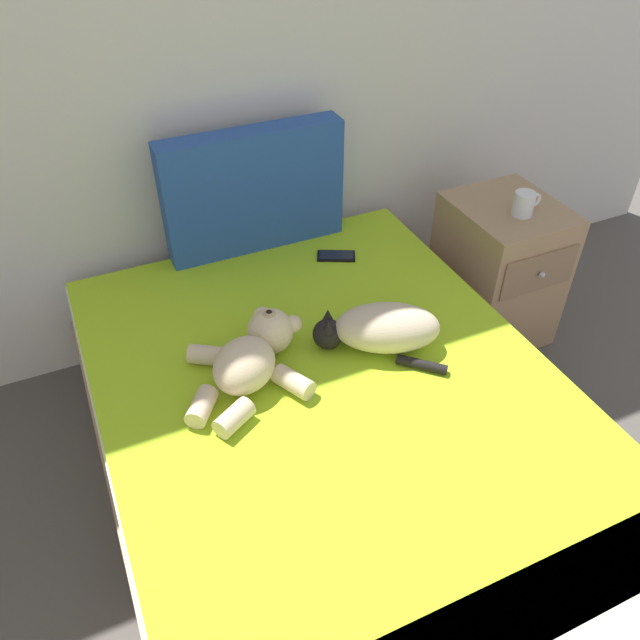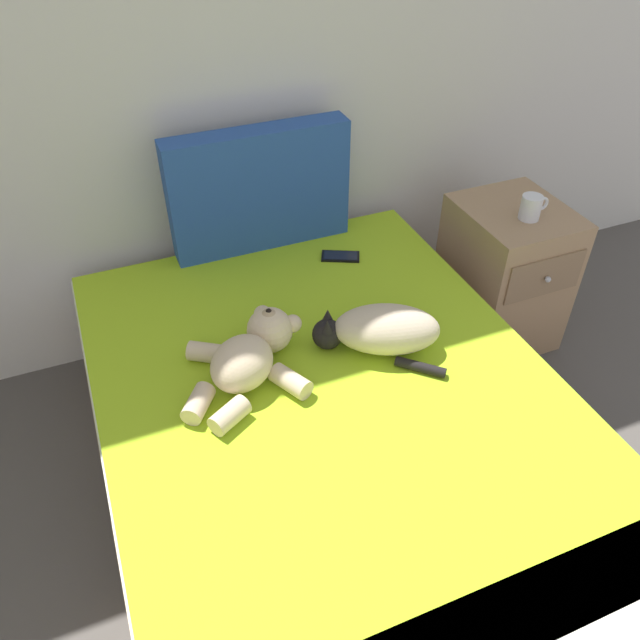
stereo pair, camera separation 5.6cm
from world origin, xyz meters
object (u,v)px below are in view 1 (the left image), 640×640
at_px(bed, 339,450).
at_px(patterned_cushion, 254,191).
at_px(nightstand, 497,270).
at_px(cat, 381,329).
at_px(teddy_bear, 252,356).
at_px(mug, 524,204).
at_px(cell_phone, 336,256).

xyz_separation_m(bed, patterned_cushion, (0.06, 0.90, 0.48)).
bearing_deg(nightstand, bed, -151.89).
height_order(bed, nightstand, nightstand).
bearing_deg(bed, cat, 36.00).
relative_size(teddy_bear, nightstand, 0.73).
height_order(nightstand, mug, mug).
bearing_deg(cell_phone, mug, -17.13).
distance_m(cell_phone, nightstand, 0.74).
bearing_deg(mug, cell_phone, 162.87).
height_order(cell_phone, mug, mug).
bearing_deg(cat, teddy_bear, 173.25).
xyz_separation_m(bed, cell_phone, (0.31, 0.69, 0.25)).
distance_m(cat, teddy_bear, 0.42).
xyz_separation_m(bed, mug, (1.01, 0.47, 0.43)).
height_order(bed, cell_phone, cell_phone).
bearing_deg(cell_phone, teddy_bear, -137.04).
bearing_deg(bed, teddy_bear, 133.87).
bearing_deg(teddy_bear, cat, -6.75).
height_order(patterned_cushion, cat, patterned_cushion).
xyz_separation_m(bed, nightstand, (1.01, 0.54, 0.07)).
height_order(patterned_cushion, teddy_bear, patterned_cushion).
relative_size(bed, mug, 16.31).
distance_m(patterned_cushion, teddy_bear, 0.76).
relative_size(patterned_cushion, cell_phone, 4.25).
xyz_separation_m(bed, teddy_bear, (-0.20, 0.21, 0.31)).
relative_size(patterned_cushion, cat, 1.68).
distance_m(nightstand, mug, 0.36).
distance_m(cat, cell_phone, 0.54).
xyz_separation_m(teddy_bear, cell_phone, (0.51, 0.48, -0.06)).
xyz_separation_m(nightstand, mug, (-0.00, -0.07, 0.36)).
relative_size(cat, cell_phone, 2.54).
xyz_separation_m(patterned_cushion, cat, (0.15, -0.74, -0.17)).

